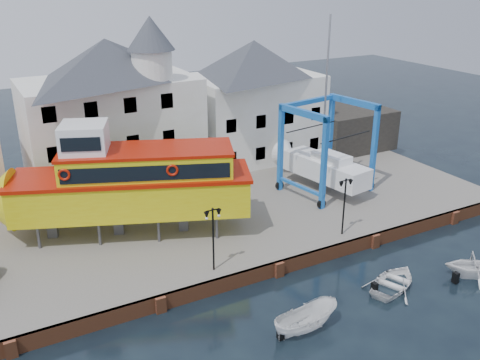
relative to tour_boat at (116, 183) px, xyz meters
name	(u,v)px	position (x,y,z in m)	size (l,w,h in m)	color
ground	(278,276)	(7.66, -8.78, -4.78)	(140.00, 140.00, 0.00)	black
hardstanding	(205,206)	(7.66, 2.22, -4.28)	(44.00, 22.00, 1.00)	#67635C
quay_wall	(278,268)	(7.66, -8.67, -4.28)	(44.00, 0.47, 1.00)	brown
building_white_main	(113,111)	(2.79, 9.61, 2.56)	(14.00, 8.30, 14.00)	silver
building_white_right	(253,100)	(16.66, 10.22, 1.82)	(12.00, 8.00, 11.20)	silver
shed_dark	(346,127)	(26.66, 8.22, -1.78)	(8.00, 7.00, 4.00)	black
lamp_post_left	(213,223)	(3.66, -7.58, -0.61)	(1.12, 0.32, 4.20)	black
lamp_post_right	(345,192)	(13.66, -7.58, -0.61)	(1.12, 0.32, 4.20)	black
tour_boat	(116,183)	(0.00, 0.00, 0.00)	(18.73, 10.87, 8.02)	#59595E
travel_lift	(319,161)	(17.34, 0.34, -1.42)	(7.37, 9.64, 14.16)	#1063B2
motorboat_a	(305,330)	(5.97, -14.16, -4.78)	(1.53, 4.08, 1.57)	white
motorboat_b	(393,286)	(13.28, -13.22, -4.78)	(3.04, 4.25, 0.88)	white
motorboat_c	(472,277)	(18.52, -14.77, -4.78)	(3.07, 3.56, 1.88)	white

